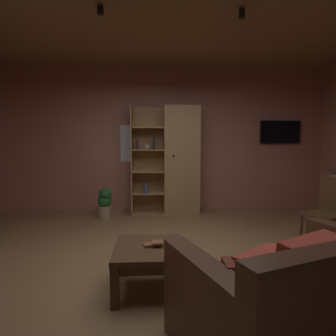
{
  "coord_description": "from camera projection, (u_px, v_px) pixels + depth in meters",
  "views": [
    {
      "loc": [
        -0.18,
        -2.92,
        1.33
      ],
      "look_at": [
        0.0,
        0.4,
        1.05
      ],
      "focal_mm": 29.87,
      "sensor_mm": 36.0,
      "label": 1
    }
  ],
  "objects": [
    {
      "name": "potted_floor_plant",
      "position": [
        105.0,
        203.0,
        5.02
      ],
      "size": [
        0.26,
        0.27,
        0.56
      ],
      "color": "#9E896B",
      "rests_on": "ground"
    },
    {
      "name": "dining_chair",
      "position": [
        329.0,
        209.0,
        3.5
      ],
      "size": [
        0.55,
        0.55,
        0.92
      ],
      "color": "#4C331E",
      "rests_on": "ground"
    },
    {
      "name": "coffee_table",
      "position": [
        149.0,
        255.0,
        2.56
      ],
      "size": [
        0.63,
        0.67,
        0.4
      ],
      "color": "#4C331E",
      "rests_on": "ground"
    },
    {
      "name": "table_book_1",
      "position": [
        157.0,
        242.0,
        2.56
      ],
      "size": [
        0.11,
        0.12,
        0.02
      ],
      "primitive_type": "cube",
      "rotation": [
        0.0,
        0.0,
        0.09
      ],
      "color": "brown",
      "rests_on": "coffee_table"
    },
    {
      "name": "track_light_spot_2",
      "position": [
        242.0,
        14.0,
        3.12
      ],
      "size": [
        0.07,
        0.07,
        0.09
      ],
      "primitive_type": "cylinder",
      "color": "black"
    },
    {
      "name": "window_pane_back",
      "position": [
        141.0,
        143.0,
        5.49
      ],
      "size": [
        0.8,
        0.01,
        0.71
      ],
      "primitive_type": "cube",
      "color": "white"
    },
    {
      "name": "bookshelf_cabinet",
      "position": [
        177.0,
        161.0,
        5.32
      ],
      "size": [
        1.28,
        0.41,
        2.04
      ],
      "color": "#A87F51",
      "rests_on": "ground"
    },
    {
      "name": "track_light_spot_1",
      "position": [
        100.0,
        10.0,
        3.04
      ],
      "size": [
        0.07,
        0.07,
        0.09
      ],
      "primitive_type": "cylinder",
      "color": "black"
    },
    {
      "name": "floor",
      "position": [
        170.0,
        268.0,
        3.03
      ],
      "size": [
        6.52,
        5.23,
        0.02
      ],
      "primitive_type": "cube",
      "color": "olive",
      "rests_on": "ground"
    },
    {
      "name": "table_book_0",
      "position": [
        151.0,
        245.0,
        2.56
      ],
      "size": [
        0.15,
        0.12,
        0.03
      ],
      "primitive_type": "cube",
      "rotation": [
        0.0,
        0.0,
        0.26
      ],
      "color": "brown",
      "rests_on": "coffee_table"
    },
    {
      "name": "wall_back",
      "position": [
        162.0,
        139.0,
        5.54
      ],
      "size": [
        6.64,
        0.06,
        2.86
      ],
      "primitive_type": "cube",
      "color": "#AD7060",
      "rests_on": "ground"
    },
    {
      "name": "leather_couch",
      "position": [
        303.0,
        305.0,
        1.79
      ],
      "size": [
        1.75,
        1.41,
        0.84
      ],
      "color": "#4C2D1E",
      "rests_on": "ground"
    },
    {
      "name": "wall_mounted_tv",
      "position": [
        280.0,
        132.0,
        5.59
      ],
      "size": [
        0.81,
        0.06,
        0.46
      ],
      "color": "black"
    }
  ]
}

